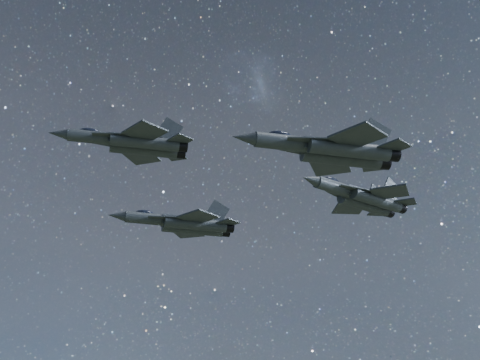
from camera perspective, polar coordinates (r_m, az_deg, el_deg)
name	(u,v)px	position (r m, az deg, el deg)	size (l,w,h in m)	color
jet_lead	(133,143)	(69.20, -10.79, 3.72)	(17.24, 11.72, 4.33)	#2F373B
jet_left	(184,224)	(86.68, -5.70, -4.43)	(20.09, 13.81, 5.04)	#2F373B
jet_right	(332,150)	(57.39, 9.32, 3.04)	(18.00, 12.26, 4.52)	#2F373B
jet_slot	(362,198)	(75.48, 12.33, -1.77)	(18.42, 12.79, 4.63)	#2F373B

